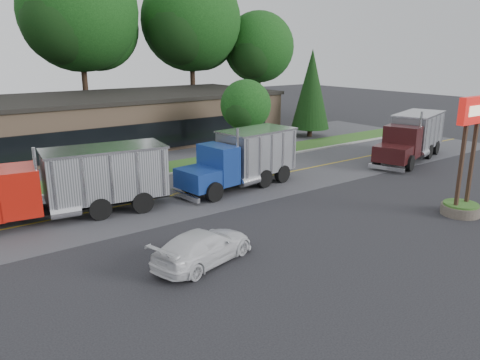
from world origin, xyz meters
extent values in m
plane|color=#2E2E33|center=(0.00, 0.00, 0.00)|extent=(140.00, 140.00, 0.00)
cube|color=#57575D|center=(0.00, 9.00, 0.00)|extent=(60.00, 8.00, 0.02)
cube|color=gold|center=(0.00, 9.00, 0.00)|extent=(60.00, 0.12, 0.01)
cube|color=#9E9E99|center=(0.00, 13.20, 0.00)|extent=(60.00, 0.30, 0.12)
cube|color=#2B551D|center=(0.00, 15.00, 0.00)|extent=(60.00, 3.40, 0.03)
cube|color=#57575D|center=(0.00, 20.00, 0.00)|extent=(60.00, 7.00, 0.02)
cube|color=#97775D|center=(2.00, 26.00, 2.00)|extent=(32.00, 12.00, 4.00)
cylinder|color=#6B6054|center=(10.50, -2.50, 0.25)|extent=(1.90, 1.90, 0.50)
cylinder|color=#2B551D|center=(10.50, -2.50, 0.55)|extent=(1.70, 1.70, 0.10)
cube|color=#332116|center=(10.00, -2.50, 2.60)|extent=(0.16, 0.16, 5.00)
cube|color=#332116|center=(11.00, -2.50, 2.60)|extent=(0.16, 0.16, 5.00)
cube|color=red|center=(10.50, -2.50, 5.30)|extent=(2.20, 0.35, 1.30)
cube|color=beige|center=(10.50, -2.69, 5.30)|extent=(1.50, 0.04, 0.50)
cube|color=beige|center=(10.50, -2.31, 5.30)|extent=(1.50, 0.04, 0.50)
cylinder|color=#382619|center=(4.00, 34.00, 3.13)|extent=(0.56, 0.56, 6.26)
sphere|color=black|center=(4.00, 34.00, 11.63)|extent=(11.45, 11.45, 11.45)
sphere|color=black|center=(6.15, 35.43, 10.20)|extent=(8.59, 8.59, 8.59)
sphere|color=black|center=(2.21, 32.93, 10.55)|extent=(7.87, 7.87, 7.87)
cylinder|color=#382619|center=(16.00, 33.00, 3.01)|extent=(0.56, 0.56, 6.03)
sphere|color=black|center=(16.00, 33.00, 11.19)|extent=(11.02, 11.02, 11.02)
sphere|color=black|center=(18.07, 34.38, 9.82)|extent=(8.27, 8.27, 8.27)
sphere|color=black|center=(14.28, 31.97, 10.16)|extent=(7.58, 7.58, 7.58)
cylinder|color=#382619|center=(24.00, 31.00, 2.26)|extent=(0.56, 0.56, 4.52)
sphere|color=black|center=(24.00, 31.00, 8.40)|extent=(8.27, 8.27, 8.27)
sphere|color=black|center=(25.55, 32.03, 7.36)|extent=(6.20, 6.20, 6.20)
sphere|color=black|center=(22.71, 30.22, 7.62)|extent=(5.68, 5.68, 5.68)
cylinder|color=#382619|center=(20.00, 18.00, 0.50)|extent=(0.44, 0.44, 1.00)
cone|color=black|center=(20.00, 18.00, 4.52)|extent=(3.61, 3.61, 7.39)
cylinder|color=#382619|center=(10.00, 15.00, 1.07)|extent=(0.56, 0.56, 2.14)
sphere|color=black|center=(10.00, 15.00, 3.98)|extent=(3.92, 3.92, 3.92)
sphere|color=black|center=(10.74, 15.49, 3.49)|extent=(2.94, 2.94, 2.94)
sphere|color=black|center=(9.39, 14.63, 3.61)|extent=(2.70, 2.70, 2.70)
cube|color=black|center=(-5.43, 8.86, 0.57)|extent=(9.86, 2.35, 0.28)
cube|color=#B9170D|center=(-7.75, 9.19, 1.72)|extent=(2.02, 2.61, 2.20)
cube|color=black|center=(-8.49, 9.29, 2.12)|extent=(0.35, 2.09, 0.90)
cube|color=silver|center=(-3.74, 8.63, 2.02)|extent=(6.16, 3.29, 2.50)
cube|color=silver|center=(-3.74, 8.63, 3.32)|extent=(6.33, 3.46, 0.12)
cylinder|color=black|center=(-3.15, 9.71, 0.57)|extent=(1.14, 0.50, 1.10)
cylinder|color=black|center=(-3.47, 7.43, 0.57)|extent=(1.14, 0.50, 1.10)
cube|color=black|center=(4.53, 8.19, 0.57)|extent=(7.70, 1.94, 0.28)
cube|color=navy|center=(1.23, 7.78, 1.12)|extent=(2.10, 2.51, 1.10)
cube|color=navy|center=(2.72, 7.96, 1.72)|extent=(1.62, 2.55, 2.20)
cube|color=black|center=(2.14, 7.89, 2.12)|extent=(0.32, 2.09, 0.90)
cube|color=silver|center=(5.85, 8.36, 2.02)|extent=(4.84, 3.05, 2.50)
cube|color=silver|center=(5.85, 8.36, 3.32)|extent=(5.01, 3.22, 0.12)
cylinder|color=black|center=(1.26, 8.94, 0.57)|extent=(1.14, 0.48, 1.10)
cylinder|color=black|center=(1.54, 6.66, 0.57)|extent=(1.14, 0.48, 1.10)
cylinder|color=black|center=(6.03, 9.54, 0.57)|extent=(1.14, 0.48, 1.10)
cylinder|color=black|center=(6.32, 7.26, 0.57)|extent=(1.14, 0.48, 1.10)
cube|color=black|center=(19.30, 6.50, 0.57)|extent=(8.79, 3.58, 0.28)
cube|color=#331112|center=(15.61, 5.36, 1.12)|extent=(2.71, 2.82, 1.10)
cube|color=#331112|center=(17.27, 5.87, 1.72)|extent=(2.19, 2.75, 2.20)
cube|color=black|center=(16.62, 5.67, 2.12)|extent=(0.68, 2.02, 0.90)
cube|color=silver|center=(20.78, 6.96, 2.02)|extent=(5.82, 3.96, 2.50)
cube|color=silver|center=(20.78, 6.96, 3.32)|extent=(6.00, 4.14, 0.12)
cylinder|color=black|center=(15.45, 6.52, 0.57)|extent=(1.15, 0.66, 1.10)
cylinder|color=black|center=(16.13, 4.32, 0.57)|extent=(1.15, 0.66, 1.10)
cylinder|color=black|center=(20.81, 8.17, 0.57)|extent=(1.15, 0.66, 1.10)
cylinder|color=black|center=(21.49, 5.97, 0.57)|extent=(1.15, 0.66, 1.10)
imported|color=silver|center=(-2.99, 0.51, 0.66)|extent=(4.90, 3.00, 1.33)
camera|label=1|loc=(-11.86, -13.95, 8.11)|focal=35.00mm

